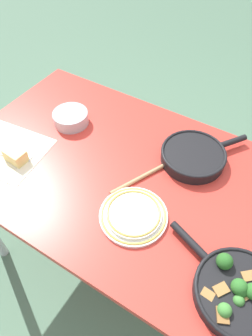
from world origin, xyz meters
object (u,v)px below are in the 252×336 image
object	(u,v)px
wooden_spoon	(161,167)
cheese_block	(15,156)
skillet_eggs	(194,156)
dinner_plate_stack	(133,215)
skillet_broccoli	(238,291)
prep_bowl_steel	(71,118)

from	to	relation	value
wooden_spoon	cheese_block	world-z (taller)	cheese_block
skillet_eggs	cheese_block	distance (m)	0.68
dinner_plate_stack	skillet_eggs	bearing A→B (deg)	78.97
wooden_spoon	dinner_plate_stack	size ratio (longest dim) A/B	1.48
skillet_eggs	wooden_spoon	bearing A→B (deg)	174.73
skillet_broccoli	dinner_plate_stack	distance (m)	0.38
wooden_spoon	cheese_block	size ratio (longest dim) A/B	3.85
skillet_broccoli	skillet_eggs	distance (m)	0.51
prep_bowl_steel	skillet_broccoli	bearing A→B (deg)	-21.21
skillet_eggs	prep_bowl_steel	xyz separation A→B (m)	(-0.54, -0.08, 0.00)
skillet_broccoli	dinner_plate_stack	xyz separation A→B (m)	(-0.37, 0.06, -0.01)
cheese_block	skillet_eggs	bearing A→B (deg)	31.72
skillet_broccoli	skillet_eggs	world-z (taller)	skillet_broccoli
wooden_spoon	prep_bowl_steel	bearing A→B (deg)	111.61
wooden_spoon	prep_bowl_steel	xyz separation A→B (m)	(-0.45, 0.03, 0.02)
skillet_broccoli	wooden_spoon	distance (m)	0.50
wooden_spoon	dinner_plate_stack	world-z (taller)	dinner_plate_stack
skillet_broccoli	prep_bowl_steel	bearing A→B (deg)	-0.15
dinner_plate_stack	prep_bowl_steel	xyz separation A→B (m)	(-0.47, 0.26, 0.01)
skillet_broccoli	dinner_plate_stack	bearing A→B (deg)	11.23
skillet_broccoli	wooden_spoon	bearing A→B (deg)	-16.45
skillet_eggs	dinner_plate_stack	world-z (taller)	skillet_eggs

